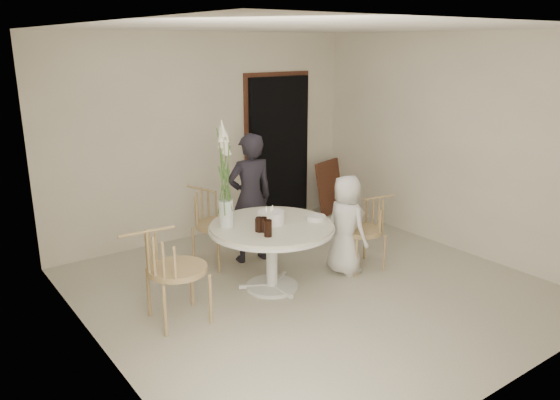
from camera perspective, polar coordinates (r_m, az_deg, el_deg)
ground at (r=6.02m, az=3.31°, el=-9.13°), size 4.50×4.50×0.00m
room_shell at (r=5.52m, az=3.59°, el=6.25°), size 4.50×4.50×4.50m
doorway at (r=8.02m, az=-0.14°, el=5.28°), size 1.00×0.10×2.10m
door_trim at (r=8.04m, az=-0.31°, el=5.74°), size 1.12×0.03×2.22m
table at (r=5.76m, az=-0.86°, el=-3.62°), size 1.33×1.33×0.73m
picture_frame at (r=8.47m, az=5.20°, el=1.35°), size 0.64×0.37×0.82m
chair_far at (r=6.57m, az=-7.37°, el=-1.54°), size 0.59×0.62×0.90m
chair_right at (r=6.46m, az=9.42°, el=-2.25°), size 0.55×0.52×0.85m
chair_left at (r=5.15m, az=-12.13°, el=-6.35°), size 0.61×0.57×0.97m
girl at (r=6.49m, az=-3.14°, el=0.18°), size 0.62×0.46×1.56m
boy at (r=6.22m, az=6.93°, el=-2.61°), size 0.38×0.57×1.15m
birthday_cake at (r=5.73m, az=-0.94°, el=-1.83°), size 0.28×0.28×0.18m
cola_tumbler_a at (r=5.48m, az=-2.17°, el=-2.58°), size 0.08×0.08×0.15m
cola_tumbler_b at (r=5.35m, az=-1.27°, el=-2.97°), size 0.10×0.10×0.17m
cola_tumbler_c at (r=5.48m, az=-1.72°, el=-2.58°), size 0.09×0.09×0.15m
cola_tumbler_d at (r=5.49m, az=-2.31°, el=-2.65°), size 0.08×0.08×0.13m
plate_stack at (r=5.87m, az=3.79°, el=-1.86°), size 0.21×0.21×0.05m
flower_vase at (r=5.54m, az=-5.75°, el=2.12°), size 0.15×0.15×1.13m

